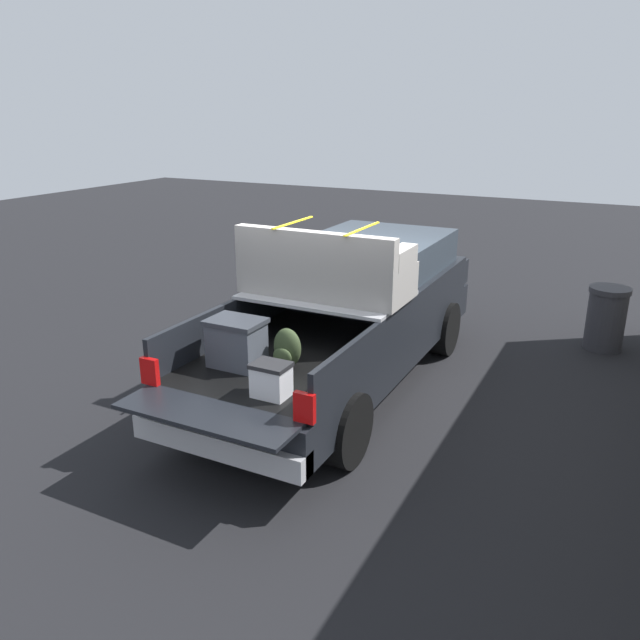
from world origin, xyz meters
The scene contains 3 objects.
ground_plane centered at (0.00, 0.00, 0.00)m, with size 40.00×40.00×0.00m, color black.
pickup_truck centered at (0.35, 0.00, 0.95)m, with size 6.05×2.06×2.23m.
trash_can centered at (3.06, -3.03, 0.50)m, with size 0.60×0.60×0.98m.
Camera 1 is at (-6.97, -3.26, 3.52)m, focal length 35.11 mm.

